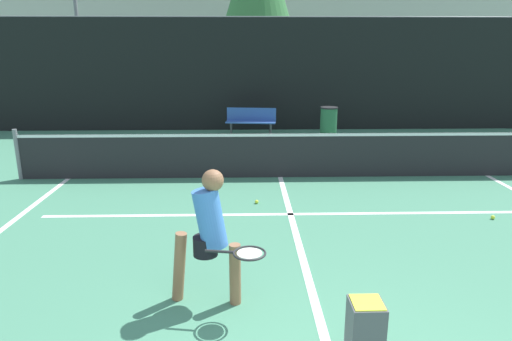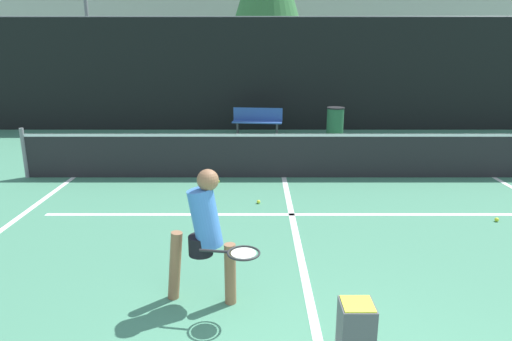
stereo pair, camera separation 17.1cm
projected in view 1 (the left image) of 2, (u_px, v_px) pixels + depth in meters
court_service_line at (290, 214)px, 7.65m from camera, size 8.25×0.10×0.01m
court_center_mark at (296, 235)px, 6.82m from camera, size 0.10×6.18×0.01m
net at (281, 154)px, 9.66m from camera, size 11.09×0.09×1.07m
fence_back at (267, 75)px, 14.80m from camera, size 24.00×0.06×3.61m
player_practicing at (210, 231)px, 4.83m from camera, size 1.07×0.63×1.52m
tennis_ball_scattered_0 at (493, 217)px, 7.43m from camera, size 0.07×0.07×0.07m
tennis_ball_scattered_2 at (257, 202)px, 8.16m from camera, size 0.07×0.07×0.07m
tennis_ball_scattered_3 at (215, 182)px, 9.36m from camera, size 0.07×0.07×0.07m
ball_hopper at (365, 337)px, 3.84m from camera, size 0.28×0.28×0.71m
courtside_bench at (251, 121)px, 14.10m from camera, size 1.57×0.57×0.86m
trash_bin at (329, 122)px, 13.84m from camera, size 0.53×0.53×0.93m
parked_car at (237, 98)px, 18.64m from camera, size 1.65×4.19×1.55m
building_far at (255, 40)px, 30.81m from camera, size 36.00×2.40×6.07m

